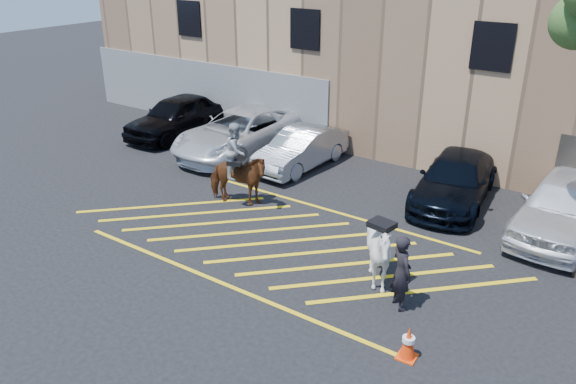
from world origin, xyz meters
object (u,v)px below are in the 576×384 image
Objects in this scene: car_silver_sedan at (301,149)px; handler at (401,272)px; mounted_bay at (237,172)px; car_white_pickup at (241,132)px; saddled_white at (380,252)px; traffic_cone at (408,342)px; car_white_suv at (564,206)px; car_blue_suv at (455,179)px; car_black_suv at (177,116)px.

car_silver_sedan is 2.40× the size of handler.
car_white_pickup is at bearing 127.87° from mounted_bay.
traffic_cone is (1.64, -2.00, -0.56)m from saddled_white.
car_silver_sedan is 0.84× the size of car_white_suv.
mounted_bay is (0.16, -3.84, 0.36)m from car_silver_sedan.
car_white_pickup reaches higher than traffic_cone.
mounted_bay is 1.39× the size of saddled_white.
saddled_white is (0.21, -5.82, 0.20)m from car_blue_suv.
mounted_bay is at bearing -150.31° from car_blue_suv.
handler is at bearing -39.79° from car_silver_sedan.
car_white_suv reaches higher than traffic_cone.
car_blue_suv is at bearing 2.91° from car_white_pickup.
car_blue_suv is 1.90× the size of mounted_bay.
handler is 6.85m from mounted_bay.
mounted_bay is (-5.51, -4.11, 0.34)m from car_blue_suv.
car_blue_suv is at bearing 92.07° from saddled_white.
car_white_suv is 2.85× the size of handler.
car_white_suv is at bearing 22.55° from mounted_bay.
handler is (13.10, -6.21, 0.04)m from car_black_suv.
car_blue_suv is at bearing 103.29° from traffic_cone.
car_white_suv is (3.26, -0.48, 0.14)m from car_blue_suv.
traffic_cone is at bearing -97.61° from car_white_suv.
mounted_bay is (6.61, -4.00, 0.22)m from car_black_suv.
car_blue_suv is at bearing 174.94° from car_white_suv.
car_white_suv is at bearing 60.32° from saddled_white.
car_black_suv is 0.98× the size of car_white_suv.
car_silver_sedan is 2.25× the size of saddled_white.
car_blue_suv is at bearing -0.69° from car_black_suv.
car_blue_suv is 6.88m from mounted_bay.
traffic_cone is at bearing -35.27° from car_white_pickup.
handler is 0.68× the size of mounted_bay.
car_silver_sedan is at bearing 136.63° from saddled_white.
car_white_suv is at bearing -72.74° from handler.
car_silver_sedan is (6.45, -0.16, -0.14)m from car_black_suv.
car_white_pickup is 10.28m from saddled_white.
car_blue_suv is (5.66, 0.27, 0.02)m from car_silver_sedan.
car_blue_suv is 5.83m from saddled_white.
car_silver_sedan is at bearing -2.67° from car_black_suv.
car_black_suv is 15.96m from traffic_cone.
saddled_white reaches higher than car_silver_sedan.
saddled_white is (8.67, -5.51, 0.09)m from car_white_pickup.
mounted_bay is (-8.76, -3.64, 0.20)m from car_white_suv.
mounted_bay reaches higher than car_silver_sedan.
traffic_cone is at bearing -26.78° from mounted_bay.
saddled_white is (-3.05, -5.35, 0.06)m from car_white_suv.
traffic_cone is (10.31, -7.51, -0.47)m from car_white_pickup.
saddled_white reaches higher than car_black_suv.
traffic_cone is (7.35, -3.71, -0.71)m from mounted_bay.
car_black_suv is 2.79× the size of handler.
mounted_bay reaches higher than car_black_suv.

